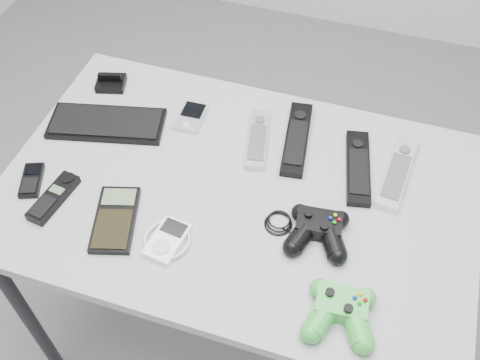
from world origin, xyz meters
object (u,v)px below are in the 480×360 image
(desk, at_px, (237,206))
(mobile_phone, at_px, (32,180))
(remote_silver_a, at_px, (258,139))
(remote_silver_b, at_px, (398,172))
(remote_black_b, at_px, (358,167))
(calculator, at_px, (115,219))
(pda, at_px, (191,117))
(remote_black_a, at_px, (297,138))
(pda_keyboard, at_px, (107,123))
(controller_black, at_px, (318,229))
(controller_green, at_px, (341,310))
(mp3_player, at_px, (167,240))
(cordless_handset, at_px, (53,197))

(desk, height_order, mobile_phone, mobile_phone)
(remote_silver_a, distance_m, remote_silver_b, 0.35)
(remote_black_b, height_order, calculator, remote_black_b)
(pda, height_order, remote_silver_b, remote_silver_b)
(remote_black_a, bearing_deg, pda_keyboard, -176.42)
(pda_keyboard, relative_size, controller_black, 1.24)
(pda_keyboard, height_order, controller_black, controller_black)
(pda, distance_m, controller_black, 0.47)
(pda_keyboard, relative_size, remote_silver_a, 1.50)
(mobile_phone, xyz_separation_m, calculator, (0.24, -0.04, 0.00))
(remote_black_b, relative_size, remote_silver_b, 0.99)
(remote_black_a, relative_size, controller_black, 1.03)
(remote_black_a, relative_size, controller_green, 1.59)
(remote_silver_a, relative_size, controller_green, 1.28)
(remote_silver_a, relative_size, controller_black, 0.83)
(calculator, distance_m, controller_green, 0.52)
(mobile_phone, relative_size, calculator, 0.56)
(remote_black_a, height_order, remote_silver_b, remote_black_a)
(remote_silver_b, bearing_deg, remote_black_a, 177.83)
(mp3_player, height_order, controller_green, controller_green)
(remote_black_a, xyz_separation_m, mp3_player, (-0.19, -0.38, -0.00))
(remote_silver_a, relative_size, mp3_player, 1.78)
(mobile_phone, height_order, cordless_handset, cordless_handset)
(desk, xyz_separation_m, remote_black_b, (0.26, 0.14, 0.07))
(cordless_handset, bearing_deg, pda, 67.34)
(mp3_player, height_order, controller_black, controller_black)
(pda, distance_m, remote_silver_b, 0.53)
(desk, xyz_separation_m, pda, (-0.19, 0.18, 0.07))
(remote_black_a, bearing_deg, controller_green, -73.20)
(pda, relative_size, controller_black, 0.44)
(pda, bearing_deg, controller_green, -43.99)
(mobile_phone, relative_size, controller_black, 0.42)
(remote_black_b, xyz_separation_m, controller_green, (0.03, -0.39, 0.01))
(cordless_handset, bearing_deg, remote_silver_b, 31.12)
(remote_silver_a, distance_m, remote_black_a, 0.10)
(calculator, relative_size, controller_black, 0.75)
(remote_black_a, xyz_separation_m, mobile_phone, (-0.56, -0.32, -0.00))
(mobile_phone, height_order, controller_black, controller_black)
(pda, xyz_separation_m, remote_silver_b, (0.53, -0.03, 0.00))
(desk, height_order, calculator, calculator)
(pda_keyboard, distance_m, remote_black_b, 0.64)
(desk, xyz_separation_m, controller_green, (0.29, -0.24, 0.09))
(cordless_handset, height_order, mp3_player, cordless_handset)
(remote_black_a, height_order, remote_black_b, remote_black_a)
(pda_keyboard, relative_size, remote_silver_b, 1.27)
(remote_silver_b, xyz_separation_m, calculator, (-0.58, -0.33, -0.00))
(controller_green, bearing_deg, calculator, 167.22)
(mp3_player, relative_size, controller_black, 0.46)
(remote_black_b, distance_m, controller_green, 0.39)
(calculator, xyz_separation_m, mp3_player, (0.13, -0.02, 0.00))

